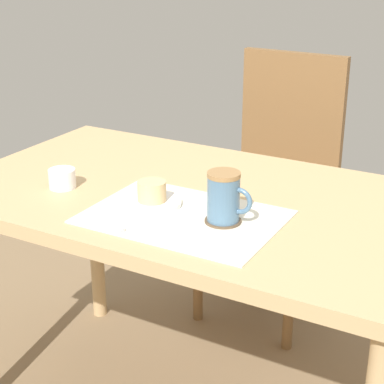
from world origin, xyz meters
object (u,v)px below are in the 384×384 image
at_px(coffee_mug, 224,197).
at_px(wooden_chair, 277,178).
at_px(pastry, 152,191).
at_px(pastry_plate, 152,203).
at_px(sugar_bowl, 62,178).
at_px(dining_table, 193,220).

bearing_deg(coffee_mug, wooden_chair, 103.49).
bearing_deg(pastry, coffee_mug, -1.32).
bearing_deg(pastry, pastry_plate, 0.00).
relative_size(pastry, sugar_bowl, 0.99).
distance_m(dining_table, pastry_plate, 0.16).
distance_m(wooden_chair, coffee_mug, 0.91).
relative_size(pastry_plate, coffee_mug, 1.24).
height_order(dining_table, pastry_plate, pastry_plate).
distance_m(wooden_chair, pastry, 0.88).
distance_m(coffee_mug, sugar_bowl, 0.47).
bearing_deg(pastry_plate, coffee_mug, -1.32).
xyz_separation_m(wooden_chair, pastry_plate, (0.01, -0.84, 0.21)).
bearing_deg(sugar_bowl, pastry_plate, 1.18).
height_order(wooden_chair, coffee_mug, wooden_chair).
distance_m(dining_table, coffee_mug, 0.25).
height_order(dining_table, wooden_chair, wooden_chair).
height_order(pastry_plate, pastry, pastry).
distance_m(wooden_chair, sugar_bowl, 0.92).
relative_size(wooden_chair, pastry_plate, 6.61).
relative_size(pastry, coffee_mug, 0.60).
distance_m(pastry_plate, pastry, 0.03).
bearing_deg(pastry_plate, pastry, 0.00).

